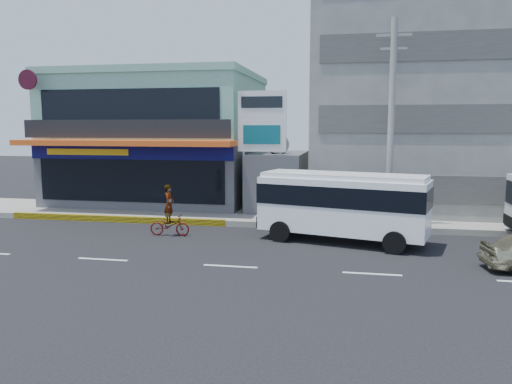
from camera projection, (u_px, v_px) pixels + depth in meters
ground at (230, 266)px, 18.03m from camera, size 120.00×120.00×0.00m
sidewalk at (365, 220)px, 26.33m from camera, size 70.00×5.00×0.30m
shop_building at (162, 142)px, 32.59m from camera, size 12.40×11.70×8.00m
concrete_building at (451, 93)px, 29.86m from camera, size 16.00×12.00×14.00m
gap_structure at (279, 182)px, 29.49m from camera, size 3.00×6.00×3.50m
satellite_dish at (276, 152)px, 28.28m from camera, size 1.50×1.50×0.15m
billboard at (262, 128)px, 26.44m from camera, size 2.60×0.18×6.90m
utility_pole_near at (391, 124)px, 23.45m from camera, size 1.60×0.30×10.00m
minibus at (343, 201)px, 21.61m from camera, size 7.56×4.08×3.02m
motorcycle_rider at (170, 219)px, 23.05m from camera, size 1.89×0.77×2.38m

